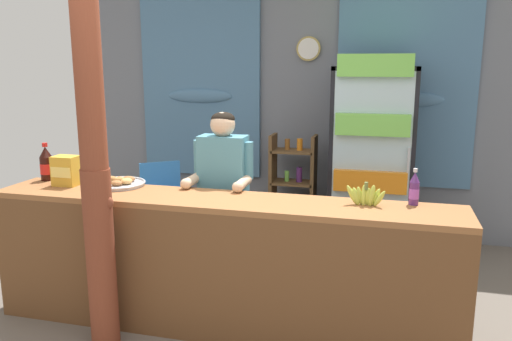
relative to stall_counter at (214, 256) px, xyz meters
name	(u,v)px	position (x,y,z in m)	size (l,w,h in m)	color
ground_plane	(256,290)	(0.09, 0.76, -0.58)	(7.15, 7.15, 0.00)	#665B51
back_wall_curtained	(295,111)	(0.10, 2.45, 0.76)	(5.07, 0.22, 2.61)	slate
stall_counter	(214,256)	(0.00, 0.00, 0.00)	(3.28, 0.50, 0.96)	#935B33
timber_post	(95,177)	(-0.69, -0.29, 0.57)	(0.21, 0.19, 2.41)	brown
drink_fridge	(372,146)	(0.96, 1.94, 0.49)	(0.79, 0.70, 1.94)	black
bottle_shelf_rack	(293,185)	(0.15, 2.10, 0.01)	(0.48, 0.28, 1.13)	brown
plastic_lawn_chair	(163,199)	(-1.10, 1.57, -0.09)	(0.62, 0.62, 0.86)	#3884D6
shopkeeper	(223,185)	(-0.12, 0.56, 0.36)	(0.48, 0.42, 1.50)	#28282D
soda_bottle_cola	(46,164)	(-1.49, 0.30, 0.50)	(0.10, 0.10, 0.30)	black
soda_bottle_grape_soda	(414,189)	(1.28, 0.28, 0.48)	(0.06, 0.06, 0.24)	#56286B
snack_box_choco_powder	(66,171)	(-1.23, 0.19, 0.49)	(0.18, 0.14, 0.22)	gold
pastry_tray	(119,183)	(-0.85, 0.27, 0.40)	(0.40, 0.40, 0.07)	#BCBCC1
banana_bunch	(366,196)	(0.98, 0.19, 0.44)	(0.27, 0.07, 0.16)	#B7C647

